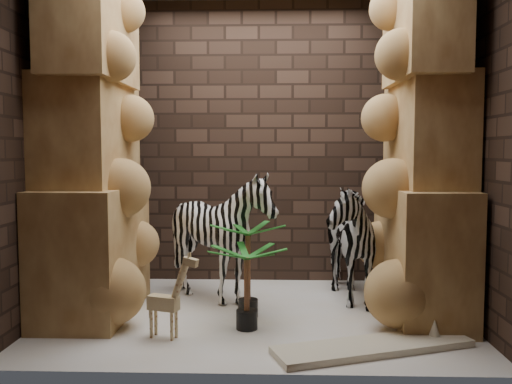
{
  "coord_description": "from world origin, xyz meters",
  "views": [
    {
      "loc": [
        0.16,
        -4.54,
        1.4
      ],
      "look_at": [
        0.01,
        0.15,
        1.05
      ],
      "focal_mm": 37.68,
      "sensor_mm": 36.0,
      "label": 1
    }
  ],
  "objects_px": {
    "zebra_left": "(221,243)",
    "palm_back": "(247,287)",
    "palm_front": "(248,270)",
    "giraffe_toy": "(163,293)",
    "surfboard": "(373,347)",
    "zebra_right": "(340,231)"
  },
  "relations": [
    {
      "from": "zebra_right",
      "to": "zebra_left",
      "type": "xyz_separation_m",
      "value": [
        -1.12,
        -0.12,
        -0.1
      ]
    },
    {
      "from": "zebra_right",
      "to": "palm_front",
      "type": "height_order",
      "value": "zebra_right"
    },
    {
      "from": "zebra_left",
      "to": "palm_back",
      "type": "height_order",
      "value": "zebra_left"
    },
    {
      "from": "zebra_right",
      "to": "zebra_left",
      "type": "bearing_deg",
      "value": 176.57
    },
    {
      "from": "zebra_left",
      "to": "giraffe_toy",
      "type": "xyz_separation_m",
      "value": [
        -0.34,
        -0.99,
        -0.22
      ]
    },
    {
      "from": "palm_back",
      "to": "surfboard",
      "type": "height_order",
      "value": "palm_back"
    },
    {
      "from": "zebra_right",
      "to": "palm_front",
      "type": "bearing_deg",
      "value": -155.55
    },
    {
      "from": "zebra_left",
      "to": "giraffe_toy",
      "type": "relative_size",
      "value": 1.8
    },
    {
      "from": "palm_front",
      "to": "surfboard",
      "type": "xyz_separation_m",
      "value": [
        0.93,
        -0.74,
        -0.38
      ]
    },
    {
      "from": "palm_back",
      "to": "palm_front",
      "type": "bearing_deg",
      "value": 91.03
    },
    {
      "from": "zebra_left",
      "to": "palm_front",
      "type": "bearing_deg",
      "value": -63.17
    },
    {
      "from": "palm_front",
      "to": "surfboard",
      "type": "height_order",
      "value": "palm_front"
    },
    {
      "from": "zebra_right",
      "to": "palm_front",
      "type": "relative_size",
      "value": 1.62
    },
    {
      "from": "zebra_left",
      "to": "palm_front",
      "type": "relative_size",
      "value": 1.51
    },
    {
      "from": "zebra_left",
      "to": "surfboard",
      "type": "distance_m",
      "value": 1.77
    },
    {
      "from": "zebra_left",
      "to": "palm_front",
      "type": "distance_m",
      "value": 0.55
    },
    {
      "from": "giraffe_toy",
      "to": "palm_front",
      "type": "distance_m",
      "value": 0.82
    },
    {
      "from": "giraffe_toy",
      "to": "zebra_right",
      "type": "bearing_deg",
      "value": 55.44
    },
    {
      "from": "giraffe_toy",
      "to": "surfboard",
      "type": "bearing_deg",
      "value": 10.61
    },
    {
      "from": "zebra_right",
      "to": "surfboard",
      "type": "xyz_separation_m",
      "value": [
        0.08,
        -1.31,
        -0.63
      ]
    },
    {
      "from": "zebra_right",
      "to": "surfboard",
      "type": "relative_size",
      "value": 0.91
    },
    {
      "from": "zebra_left",
      "to": "giraffe_toy",
      "type": "bearing_deg",
      "value": -113.34
    }
  ]
}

